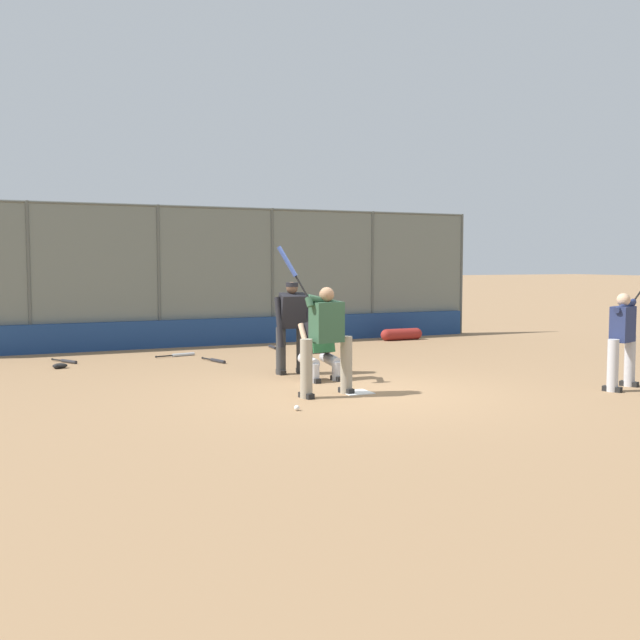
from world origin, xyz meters
TOP-DOWN VIEW (x-y plane):
  - ground_plane at (0.00, 0.00)m, footprint 160.00×160.00m
  - home_plate_marker at (0.00, 0.00)m, footprint 0.43×0.43m
  - backstop_fence at (0.00, -7.26)m, footprint 14.13×0.08m
  - padding_wall at (0.00, -7.16)m, footprint 13.77×0.18m
  - bleachers_beyond at (-1.16, -9.76)m, footprint 9.84×2.50m
  - batter_at_plate at (0.53, 0.04)m, footprint 1.12×0.59m
  - catcher_behind_plate at (-0.00, -1.32)m, footprint 0.66×0.77m
  - umpire_home at (0.17, -2.17)m, footprint 0.67×0.42m
  - batter_on_deck at (-3.96, 1.43)m, footprint 1.09×0.55m
  - spare_bat_near_backstop at (-0.91, -5.92)m, footprint 0.12×0.88m
  - spare_bat_by_padding at (0.95, -4.25)m, footprint 0.27×0.84m
  - spare_bat_third_base_side at (3.67, -5.37)m, footprint 0.43×0.74m
  - spare_bat_first_base_side at (1.38, -5.44)m, footprint 0.88×0.23m
  - fielding_glove_on_dirt at (3.88, -4.63)m, footprint 0.27×0.21m
  - baseball_loose at (1.36, 0.89)m, footprint 0.07×0.07m
  - equipment_bag_dugout_side at (-4.57, -6.34)m, footprint 1.18×0.29m

SIDE VIEW (x-z plane):
  - ground_plane at x=0.00m, z-range 0.00..0.00m
  - home_plate_marker at x=0.00m, z-range 0.00..0.01m
  - spare_bat_by_padding at x=0.95m, z-range 0.00..0.07m
  - spare_bat_near_backstop at x=-0.91m, z-range 0.00..0.07m
  - spare_bat_third_base_side at x=3.67m, z-range 0.00..0.07m
  - spare_bat_first_base_side at x=1.38m, z-range 0.00..0.07m
  - baseball_loose at x=1.36m, z-range 0.00..0.07m
  - fielding_glove_on_dirt at x=3.88m, z-range 0.00..0.10m
  - equipment_bag_dugout_side at x=-4.57m, z-range 0.00..0.29m
  - padding_wall at x=0.00m, z-range 0.00..0.64m
  - bleachers_beyond at x=-1.16m, z-range -0.26..1.22m
  - catcher_behind_plate at x=0.00m, z-range 0.02..1.25m
  - batter_on_deck at x=-3.96m, z-range -0.21..1.85m
  - umpire_home at x=0.17m, z-range 0.06..1.70m
  - batter_at_plate at x=0.53m, z-range -0.23..2.01m
  - backstop_fence at x=0.00m, z-range 0.09..3.40m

